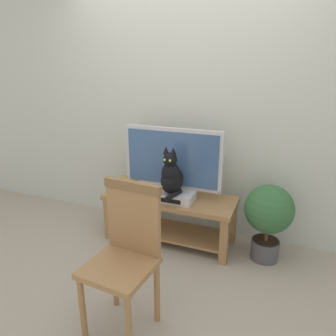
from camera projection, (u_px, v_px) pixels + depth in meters
name	position (u px, v px, depth m)	size (l,w,h in m)	color
ground_plane	(150.00, 275.00, 2.68)	(12.00, 12.00, 0.00)	gray
back_wall	(190.00, 96.00, 3.13)	(7.00, 0.12, 2.80)	#B7BCB2
tv_stand	(170.00, 210.00, 3.11)	(1.27, 0.49, 0.48)	olive
tv	(173.00, 161.00, 3.01)	(0.97, 0.20, 0.66)	#B7B7BC
media_box	(172.00, 196.00, 2.97)	(0.42, 0.23, 0.08)	#BCBCC1
cat	(171.00, 176.00, 2.89)	(0.20, 0.37, 0.45)	black
wooden_chair	(126.00, 248.00, 2.02)	(0.44, 0.44, 1.00)	olive
book_stack	(128.00, 184.00, 3.24)	(0.22, 0.20, 0.11)	#B2332D
potted_plant	(268.00, 215.00, 2.77)	(0.43, 0.43, 0.71)	#47474C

